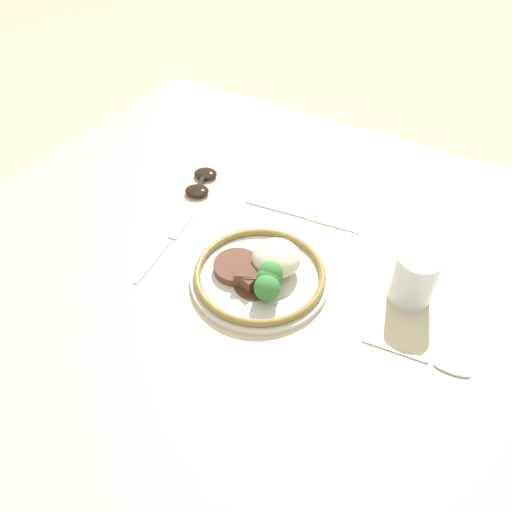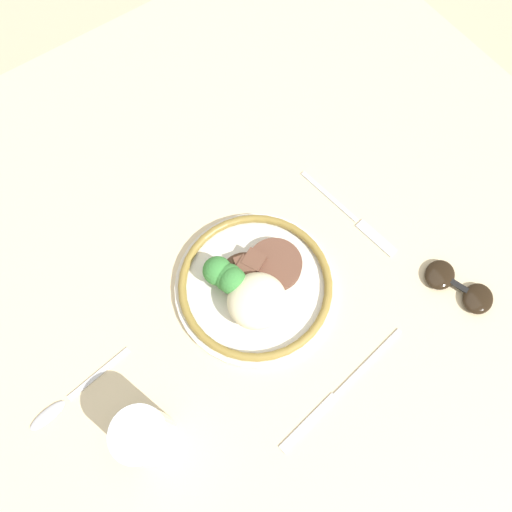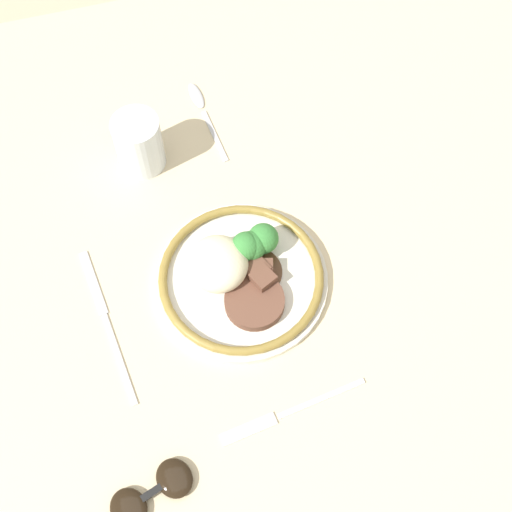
{
  "view_description": "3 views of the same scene",
  "coord_description": "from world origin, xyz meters",
  "px_view_note": "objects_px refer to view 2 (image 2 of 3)",
  "views": [
    {
      "loc": [
        0.3,
        -0.49,
        0.67
      ],
      "look_at": [
        -0.01,
        0.04,
        0.07
      ],
      "focal_mm": 35.0,
      "sensor_mm": 36.0,
      "label": 1
    },
    {
      "loc": [
        0.15,
        0.21,
        0.74
      ],
      "look_at": [
        -0.0,
        -0.01,
        0.09
      ],
      "focal_mm": 35.0,
      "sensor_mm": 36.0,
      "label": 2
    },
    {
      "loc": [
        -0.39,
        0.1,
        0.93
      ],
      "look_at": [
        0.03,
        -0.01,
        0.1
      ],
      "focal_mm": 50.0,
      "sensor_mm": 36.0,
      "label": 3
    }
  ],
  "objects_px": {
    "juice_glass": "(146,436)",
    "plate": "(253,285)",
    "sunglasses": "(459,287)",
    "spoon": "(61,405)",
    "fork": "(356,220)",
    "knife": "(339,392)"
  },
  "relations": [
    {
      "from": "fork",
      "to": "sunglasses",
      "type": "height_order",
      "value": "sunglasses"
    },
    {
      "from": "knife",
      "to": "sunglasses",
      "type": "distance_m",
      "value": 0.24
    },
    {
      "from": "plate",
      "to": "spoon",
      "type": "height_order",
      "value": "plate"
    },
    {
      "from": "plate",
      "to": "knife",
      "type": "xyz_separation_m",
      "value": [
        -0.01,
        0.19,
        -0.02
      ]
    },
    {
      "from": "fork",
      "to": "knife",
      "type": "distance_m",
      "value": 0.26
    },
    {
      "from": "knife",
      "to": "juice_glass",
      "type": "bearing_deg",
      "value": -29.81
    },
    {
      "from": "spoon",
      "to": "plate",
      "type": "bearing_deg",
      "value": 170.23
    },
    {
      "from": "knife",
      "to": "plate",
      "type": "bearing_deg",
      "value": -94.44
    },
    {
      "from": "fork",
      "to": "spoon",
      "type": "distance_m",
      "value": 0.5
    },
    {
      "from": "juice_glass",
      "to": "spoon",
      "type": "relative_size",
      "value": 0.56
    },
    {
      "from": "juice_glass",
      "to": "spoon",
      "type": "distance_m",
      "value": 0.14
    },
    {
      "from": "juice_glass",
      "to": "plate",
      "type": "bearing_deg",
      "value": -158.49
    },
    {
      "from": "plate",
      "to": "knife",
      "type": "bearing_deg",
      "value": 92.84
    },
    {
      "from": "plate",
      "to": "fork",
      "type": "xyz_separation_m",
      "value": [
        -0.2,
        0.0,
        -0.02
      ]
    },
    {
      "from": "fork",
      "to": "plate",
      "type": "bearing_deg",
      "value": -97.57
    },
    {
      "from": "sunglasses",
      "to": "juice_glass",
      "type": "bearing_deg",
      "value": -28.0
    },
    {
      "from": "spoon",
      "to": "sunglasses",
      "type": "height_order",
      "value": "sunglasses"
    },
    {
      "from": "plate",
      "to": "knife",
      "type": "distance_m",
      "value": 0.19
    },
    {
      "from": "juice_glass",
      "to": "knife",
      "type": "xyz_separation_m",
      "value": [
        -0.24,
        0.1,
        -0.04
      ]
    },
    {
      "from": "fork",
      "to": "spoon",
      "type": "xyz_separation_m",
      "value": [
        0.5,
        -0.02,
        0.0
      ]
    },
    {
      "from": "plate",
      "to": "juice_glass",
      "type": "relative_size",
      "value": 2.6
    },
    {
      "from": "plate",
      "to": "sunglasses",
      "type": "relative_size",
      "value": 2.06
    }
  ]
}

